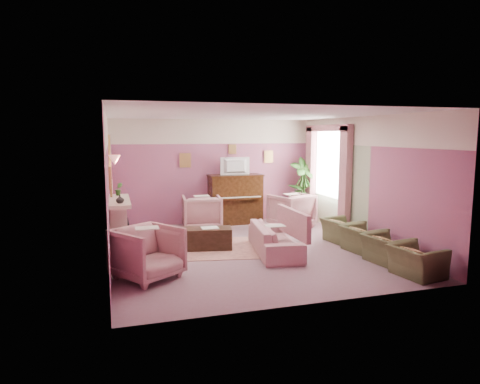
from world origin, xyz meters
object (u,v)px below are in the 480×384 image
object	(u,v)px
olive_chair_a	(417,256)
side_table	(298,208)
olive_chair_d	(342,227)
floral_armchair_left	(202,211)
olive_chair_b	(387,245)
television	(236,165)
coffee_table	(208,238)
olive_chair_c	(363,235)
floral_armchair_right	(291,209)
floral_armchair_front	(148,250)
piano	(235,200)
sofa	(275,234)

from	to	relation	value
olive_chair_a	side_table	distance (m)	5.02
olive_chair_d	olive_chair_a	bearing A→B (deg)	-90.00
floral_armchair_left	olive_chair_b	xyz separation A→B (m)	(2.77, -3.76, -0.14)
floral_armchair_left	olive_chair_a	bearing A→B (deg)	-58.86
television	coffee_table	xyz separation A→B (m)	(-1.29, -2.32, -1.38)
olive_chair_d	olive_chair_c	bearing A→B (deg)	-90.00
floral_armchair_right	olive_chair_b	bearing A→B (deg)	-82.18
television	coffee_table	world-z (taller)	television
coffee_table	floral_armchair_front	bearing A→B (deg)	-131.24
piano	floral_armchair_front	size ratio (longest dim) A/B	1.43
piano	side_table	bearing A→B (deg)	-3.01
sofa	olive_chair_a	size ratio (longest dim) A/B	2.43
television	floral_armchair_right	distance (m)	1.88
sofa	television	bearing A→B (deg)	89.16
piano	olive_chair_a	size ratio (longest dim) A/B	1.72
floral_armchair_right	olive_chair_d	distance (m)	1.83
olive_chair_d	side_table	world-z (taller)	olive_chair_d
olive_chair_a	floral_armchair_left	bearing A→B (deg)	121.14
floral_armchair_right	floral_armchair_front	world-z (taller)	same
coffee_table	sofa	size ratio (longest dim) A/B	0.51
floral_armchair_left	coffee_table	bearing A→B (deg)	-97.86
coffee_table	sofa	xyz separation A→B (m)	(1.25, -0.68, 0.17)
floral_armchair_left	olive_chair_a	size ratio (longest dim) A/B	1.20
piano	side_table	distance (m)	1.83
olive_chair_b	floral_armchair_front	bearing A→B (deg)	174.99
olive_chair_a	olive_chair_b	distance (m)	0.82
coffee_table	olive_chair_d	xyz separation A→B (m)	(3.02, -0.29, 0.13)
olive_chair_d	floral_armchair_left	bearing A→B (deg)	142.54
television	floral_armchair_left	world-z (taller)	television
coffee_table	floral_armchair_front	world-z (taller)	floral_armchair_front
olive_chair_a	coffee_table	bearing A→B (deg)	137.64
coffee_table	floral_armchair_right	world-z (taller)	floral_armchair_right
floral_armchair_right	coffee_table	bearing A→B (deg)	-150.02
coffee_table	sofa	world-z (taller)	sofa
coffee_table	floral_armchair_left	xyz separation A→B (m)	(0.25, 1.83, 0.26)
piano	floral_armchair_front	distance (m)	4.73
olive_chair_b	olive_chair_d	world-z (taller)	same
olive_chair_a	piano	bearing A→B (deg)	108.64
olive_chair_c	olive_chair_d	distance (m)	0.82
floral_armchair_left	olive_chair_c	distance (m)	4.04
olive_chair_b	side_table	world-z (taller)	olive_chair_b
floral_armchair_left	side_table	distance (m)	2.88
piano	olive_chair_d	distance (m)	3.18
coffee_table	floral_armchair_left	distance (m)	1.86
piano	side_table	xyz separation A→B (m)	(1.80, -0.09, -0.30)
piano	television	xyz separation A→B (m)	(0.00, -0.05, 0.95)
floral_armchair_right	olive_chair_b	xyz separation A→B (m)	(0.47, -3.41, -0.14)
coffee_table	olive_chair_b	bearing A→B (deg)	-32.63
television	side_table	bearing A→B (deg)	-1.42
television	floral_armchair_front	size ratio (longest dim) A/B	0.82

